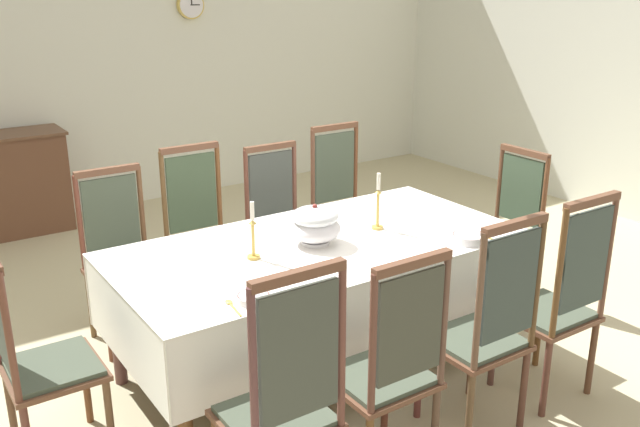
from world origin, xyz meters
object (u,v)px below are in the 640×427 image
(chair_south_c, at_px, (486,327))
(soup_tureen, at_px, (315,225))
(bowl_near_left, at_px, (469,237))
(chair_south_d, at_px, (560,298))
(dining_table, at_px, (319,255))
(chair_north_b, at_px, (202,235))
(chair_south_b, at_px, (389,365))
(mounted_clock, at_px, (190,5))
(chair_head_west, at_px, (36,356))
(chair_north_a, at_px, (121,255))
(candlestick_east, at_px, (378,207))
(bowl_near_right, at_px, (254,298))
(spoon_primary, at_px, (480,236))
(candlestick_west, at_px, (253,237))
(spoon_secondary, at_px, (231,304))
(chair_north_d, at_px, (344,204))
(chair_north_c, at_px, (281,221))
(chair_south_a, at_px, (284,400))
(chair_head_east, at_px, (506,227))

(chair_south_c, bearing_deg, soup_tureen, 109.83)
(bowl_near_left, bearing_deg, chair_south_d, -71.95)
(dining_table, distance_m, chair_north_b, 1.02)
(chair_south_b, xyz_separation_m, mounted_clock, (1.20, 4.62, 1.36))
(chair_head_west, bearing_deg, chair_north_a, 143.13)
(chair_head_west, xyz_separation_m, candlestick_east, (1.96, 0.00, 0.35))
(bowl_near_right, relative_size, spoon_primary, 0.90)
(candlestick_west, xyz_separation_m, bowl_near_left, (1.12, -0.46, -0.10))
(chair_head_west, height_order, spoon_secondary, chair_head_west)
(spoon_primary, distance_m, mounted_clock, 4.24)
(bowl_near_right, bearing_deg, chair_north_b, 74.74)
(chair_north_d, xyz_separation_m, spoon_secondary, (-1.64, -1.40, 0.20))
(bowl_near_right, xyz_separation_m, mounted_clock, (1.59, 4.11, 1.13))
(chair_south_c, relative_size, chair_north_c, 1.07)
(chair_south_b, bearing_deg, spoon_secondary, 132.55)
(chair_north_a, bearing_deg, chair_south_b, 105.66)
(chair_south_a, xyz_separation_m, spoon_secondary, (0.05, 0.54, 0.19))
(chair_south_c, relative_size, chair_south_d, 0.99)
(chair_head_west, bearing_deg, chair_north_b, 127.46)
(chair_north_a, relative_size, chair_north_d, 0.93)
(dining_table, distance_m, candlestick_west, 0.46)
(chair_south_a, bearing_deg, chair_head_east, 22.39)
(chair_south_a, xyz_separation_m, chair_head_west, (-0.73, 0.97, -0.04))
(mounted_clock, bearing_deg, chair_north_b, -114.06)
(chair_south_a, xyz_separation_m, chair_north_a, (-0.00, 1.94, -0.04))
(chair_south_b, relative_size, spoon_primary, 6.44)
(chair_north_a, bearing_deg, chair_head_east, 157.75)
(chair_north_b, bearing_deg, mounted_clock, -114.06)
(chair_south_c, height_order, chair_north_d, chair_north_d)
(soup_tureen, height_order, candlestick_west, candlestick_west)
(soup_tureen, distance_m, mounted_clock, 3.91)
(chair_south_b, relative_size, chair_south_c, 0.96)
(chair_south_d, xyz_separation_m, spoon_secondary, (-1.64, 0.54, 0.20))
(chair_north_d, xyz_separation_m, candlestick_west, (-1.29, -0.97, 0.32))
(candlestick_east, bearing_deg, chair_north_c, 95.42)
(chair_south_d, bearing_deg, chair_head_east, 55.29)
(chair_north_d, relative_size, spoon_primary, 6.73)
(soup_tureen, bearing_deg, spoon_primary, -27.02)
(soup_tureen, bearing_deg, chair_north_d, 47.25)
(dining_table, height_order, chair_south_a, chair_south_a)
(chair_north_b, bearing_deg, bowl_near_left, 124.44)
(chair_head_east, relative_size, spoon_primary, 6.30)
(dining_table, height_order, chair_north_b, chair_north_b)
(chair_head_west, xyz_separation_m, mounted_clock, (2.47, 3.65, 1.37))
(chair_south_c, xyz_separation_m, spoon_secondary, (-1.10, 0.54, 0.20))
(chair_south_a, height_order, bowl_near_left, chair_south_a)
(chair_north_c, relative_size, mounted_clock, 3.96)
(chair_south_b, height_order, chair_north_b, chair_north_b)
(dining_table, height_order, spoon_secondary, spoon_secondary)
(soup_tureen, relative_size, spoon_primary, 1.70)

